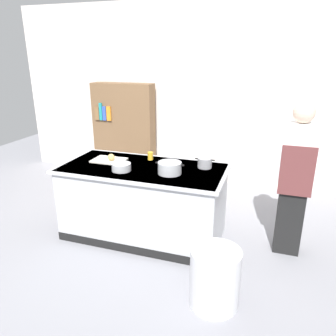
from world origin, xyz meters
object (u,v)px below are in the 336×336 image
Objects in this scene: trash_bin at (215,278)px; onion at (111,157)px; stock_pot at (170,168)px; sauce_pan at (205,163)px; juice_cup at (150,156)px; person_chef at (295,177)px; mixing_bowl at (121,167)px; bookshelf at (124,132)px.

onion is at bearing 146.87° from trash_bin.
sauce_pan is (0.33, 0.32, -0.01)m from stock_pot.
stock_pot is 0.55m from juice_cup.
trash_bin is 1.43m from person_chef.
stock_pot reaches higher than mixing_bowl.
bookshelf is (-1.09, 1.50, -0.10)m from juice_cup.
trash_bin is (1.08, -1.22, -0.67)m from juice_cup.
person_chef is (1.00, -0.04, -0.04)m from sauce_pan.
stock_pot is at bearing 100.11° from person_chef.
juice_cup is at bearing 70.31° from mixing_bowl.
onion is at bearing 91.52° from person_chef.
sauce_pan is 0.72m from juice_cup.
mixing_bowl is 0.40× the size of trash_bin.
mixing_bowl is at bearing -155.55° from sauce_pan.
onion reaches higher than trash_bin.
trash_bin is 3.54m from bookshelf.
sauce_pan is at bearing 24.45° from mixing_bowl.
sauce_pan is at bearing -41.15° from bookshelf.
sauce_pan is 0.14× the size of person_chef.
juice_cup is (0.43, 0.24, -0.01)m from onion.
sauce_pan is (1.14, 0.17, -0.00)m from onion.
trash_bin is at bearing -48.54° from juice_cup.
bookshelf is (-0.67, 1.75, -0.11)m from onion.
sauce_pan is at bearing 85.83° from person_chef.
onion is at bearing 169.11° from stock_pot.
onion is 0.86× the size of juice_cup.
stock_pot is at bearing -45.82° from juice_cup.
trash_bin is at bearing -51.45° from bookshelf.
juice_cup is (0.17, 0.48, 0.01)m from mixing_bowl.
stock_pot is 1.41× the size of sauce_pan.
onion is 0.49m from juice_cup.
trash_bin is (1.25, -0.75, -0.66)m from mixing_bowl.
onion is 0.15× the size of trash_bin.
bookshelf is (-1.81, 1.58, -0.11)m from sauce_pan.
stock_pot is 0.19× the size of person_chef.
mixing_bowl is 0.13× the size of person_chef.
trash_bin is at bearing 148.41° from person_chef.
trash_bin is (0.70, -0.83, -0.69)m from stock_pot.
stock_pot is 0.56m from mixing_bowl.
sauce_pan is at bearing 107.69° from trash_bin.
sauce_pan is at bearing 8.28° from onion.
mixing_bowl is at bearing -65.07° from bookshelf.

